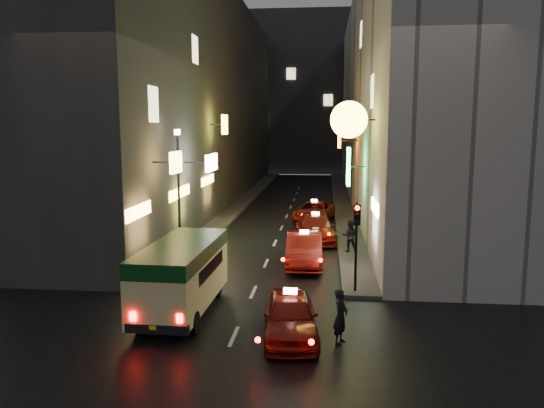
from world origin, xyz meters
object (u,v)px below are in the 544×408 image
(pedestrian_crossing, at_px, (341,313))
(traffic_light, at_px, (357,228))
(minibus, at_px, (182,269))
(taxi_near, at_px, (290,312))
(lamp_post, at_px, (179,185))

(pedestrian_crossing, bearing_deg, traffic_light, 13.24)
(pedestrian_crossing, bearing_deg, minibus, 90.69)
(minibus, bearing_deg, taxi_near, -24.67)
(pedestrian_crossing, height_order, lamp_post, lamp_post)
(taxi_near, bearing_deg, minibus, 155.33)
(taxi_near, relative_size, pedestrian_crossing, 2.79)
(minibus, bearing_deg, lamp_post, 106.10)
(minibus, distance_m, traffic_light, 6.75)
(minibus, xyz_separation_m, pedestrian_crossing, (5.47, -2.11, -0.62))
(minibus, relative_size, lamp_post, 0.94)
(taxi_near, xyz_separation_m, traffic_light, (2.25, 4.32, 1.87))
(traffic_light, bearing_deg, taxi_near, -117.45)
(taxi_near, height_order, lamp_post, lamp_post)
(traffic_light, bearing_deg, lamp_post, 151.09)
(pedestrian_crossing, relative_size, lamp_post, 0.30)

